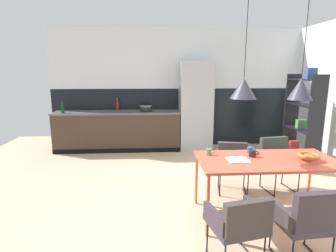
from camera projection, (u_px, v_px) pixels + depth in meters
ground_plane at (203, 211)px, 3.57m from camera, size 8.81×8.81×0.00m
back_wall_splashback_dark at (178, 117)px, 6.69m from camera, size 6.07×0.12×1.41m
back_wall_panel_upper at (179, 59)px, 6.41m from camera, size 6.07×0.12×1.41m
kitchen_counter at (118, 131)px, 6.29m from camera, size 2.88×0.63×0.91m
refrigerator_column at (195, 106)px, 6.29m from camera, size 0.75×0.60×2.03m
dining_table at (267, 163)px, 3.30m from camera, size 1.69×0.83×0.76m
armchair_by_stool at (233, 160)px, 4.12m from camera, size 0.56×0.55×0.73m
armchair_corner_seat at (308, 217)px, 2.49m from camera, size 0.52×0.51×0.79m
armchair_far_side at (278, 157)px, 4.17m from camera, size 0.55×0.54×0.80m
armchair_head_of_table at (240, 220)px, 2.47m from camera, size 0.57×0.56×0.72m
fruit_bowl at (309, 156)px, 3.25m from camera, size 0.26×0.26×0.08m
open_book at (238, 160)px, 3.25m from camera, size 0.25×0.23×0.02m
mug_glass_clear at (253, 154)px, 3.39m from camera, size 0.13×0.09×0.08m
mug_dark_espresso at (209, 152)px, 3.46m from camera, size 0.11×0.07×0.08m
mug_short_terracotta at (250, 150)px, 3.53m from camera, size 0.12×0.08×0.08m
cooking_pot at (146, 109)px, 6.17m from camera, size 0.28×0.28×0.15m
bottle_vinegar_dark at (117, 106)px, 6.29m from camera, size 0.07×0.07×0.30m
bottle_spice_small at (63, 108)px, 5.92m from camera, size 0.07×0.07×0.27m
open_shelf_unit at (302, 118)px, 5.15m from camera, size 0.30×0.88×1.88m
pendant_lamp_over_table_near at (244, 88)px, 3.13m from camera, size 0.31×0.31×1.26m
pendant_lamp_over_table_far at (301, 89)px, 3.15m from camera, size 0.28×0.28×1.28m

